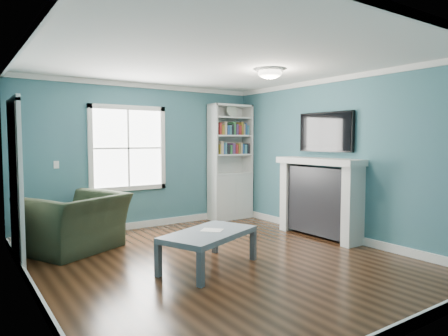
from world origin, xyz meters
TOP-DOWN VIEW (x-y plane):
  - floor at (0.00, 0.00)m, footprint 5.00×5.00m
  - room_walls at (0.00, 0.00)m, footprint 5.00×5.00m
  - trim at (0.00, 0.00)m, footprint 4.50×5.00m
  - window at (-0.30, 2.49)m, footprint 1.40×0.06m
  - bookshelf at (1.77, 2.30)m, footprint 0.90×0.35m
  - fireplace at (2.08, 0.20)m, footprint 0.44×1.58m
  - tv at (2.20, 0.20)m, footprint 0.06×1.10m
  - door at (-2.22, 1.40)m, footprint 0.12×0.98m
  - ceiling_fixture at (0.90, 0.10)m, footprint 0.38×0.38m
  - light_switch at (-1.50, 2.48)m, footprint 0.08×0.01m
  - recliner at (-1.45, 1.60)m, footprint 1.49×1.29m
  - coffee_table at (-0.27, -0.12)m, footprint 1.42×1.11m
  - paper_sheet at (-0.20, -0.08)m, footprint 0.33×0.33m

SIDE VIEW (x-z plane):
  - floor at x=0.00m, z-range 0.00..0.00m
  - coffee_table at x=-0.27m, z-range 0.17..0.62m
  - paper_sheet at x=-0.20m, z-range 0.45..0.46m
  - recliner at x=-1.45m, z-range 0.00..1.10m
  - fireplace at x=2.08m, z-range -0.01..1.29m
  - bookshelf at x=1.77m, z-range -0.23..2.08m
  - door at x=-2.22m, z-range -0.01..2.16m
  - light_switch at x=-1.50m, z-range 1.14..1.26m
  - trim at x=0.00m, z-range -0.06..2.54m
  - window at x=-0.30m, z-range 0.70..2.20m
  - room_walls at x=0.00m, z-range -0.92..4.08m
  - tv at x=2.20m, z-range 1.40..2.05m
  - ceiling_fixture at x=0.90m, z-range 2.47..2.63m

